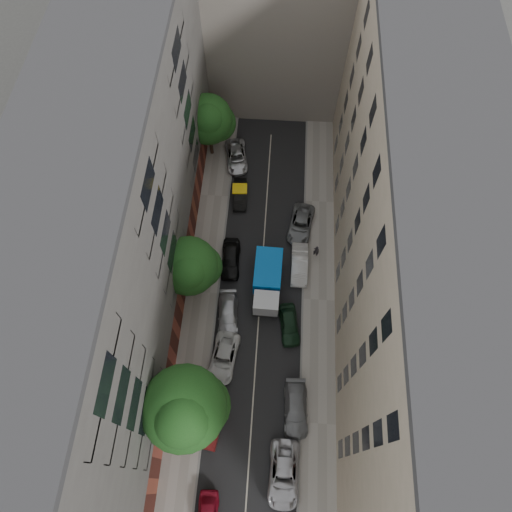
# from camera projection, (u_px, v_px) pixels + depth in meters

# --- Properties ---
(ground) EXTENTS (120.00, 120.00, 0.00)m
(ground) POSITION_uv_depth(u_px,v_px,m) (260.00, 296.00, 43.01)
(ground) COLOR #4C4C49
(ground) RESTS_ON ground
(road_surface) EXTENTS (8.00, 44.00, 0.02)m
(road_surface) POSITION_uv_depth(u_px,v_px,m) (260.00, 296.00, 43.00)
(road_surface) COLOR black
(road_surface) RESTS_ON ground
(sidewalk_left) EXTENTS (3.00, 44.00, 0.15)m
(sidewalk_left) POSITION_uv_depth(u_px,v_px,m) (202.00, 293.00, 43.11)
(sidewalk_left) COLOR gray
(sidewalk_left) RESTS_ON ground
(sidewalk_right) EXTENTS (3.00, 44.00, 0.15)m
(sidewalk_right) POSITION_uv_depth(u_px,v_px,m) (319.00, 300.00, 42.78)
(sidewalk_right) COLOR gray
(sidewalk_right) RESTS_ON ground
(building_left) EXTENTS (8.00, 44.00, 20.00)m
(building_left) POSITION_uv_depth(u_px,v_px,m) (116.00, 238.00, 34.41)
(building_left) COLOR #514E4C
(building_left) RESTS_ON ground
(building_right) EXTENTS (8.00, 44.00, 20.00)m
(building_right) POSITION_uv_depth(u_px,v_px,m) (409.00, 256.00, 33.74)
(building_right) COLOR #BEAB94
(building_right) RESTS_ON ground
(building_endcap) EXTENTS (18.00, 12.00, 18.00)m
(building_endcap) POSITION_uv_depth(u_px,v_px,m) (278.00, 15.00, 47.51)
(building_endcap) COLOR slate
(building_endcap) RESTS_ON ground
(tarp_truck) EXTENTS (2.56, 6.10, 2.80)m
(tarp_truck) POSITION_uv_depth(u_px,v_px,m) (267.00, 281.00, 42.05)
(tarp_truck) COLOR black
(tarp_truck) RESTS_ON ground
(car_left_1) EXTENTS (2.21, 4.74, 1.50)m
(car_left_1) POSITION_uv_depth(u_px,v_px,m) (212.00, 420.00, 37.33)
(car_left_1) COLOR #4E0F0F
(car_left_1) RESTS_ON ground
(car_left_2) EXTENTS (2.77, 4.95, 1.31)m
(car_left_2) POSITION_uv_depth(u_px,v_px,m) (224.00, 358.00, 39.74)
(car_left_2) COLOR silver
(car_left_2) RESTS_ON ground
(car_left_3) EXTENTS (2.21, 4.64, 1.31)m
(car_left_3) POSITION_uv_depth(u_px,v_px,m) (228.00, 314.00, 41.53)
(car_left_3) COLOR #B0B0B5
(car_left_3) RESTS_ON ground
(car_left_4) EXTENTS (1.93, 4.48, 1.51)m
(car_left_4) POSITION_uv_depth(u_px,v_px,m) (230.00, 259.00, 43.95)
(car_left_4) COLOR black
(car_left_4) RESTS_ON ground
(car_left_5) EXTENTS (1.59, 3.96, 1.28)m
(car_left_5) POSITION_uv_depth(u_px,v_px,m) (240.00, 194.00, 47.45)
(car_left_5) COLOR black
(car_left_5) RESTS_ON ground
(car_left_6) EXTENTS (2.99, 5.08, 1.33)m
(car_left_6) POSITION_uv_depth(u_px,v_px,m) (236.00, 157.00, 49.64)
(car_left_6) COLOR silver
(car_left_6) RESTS_ON ground
(car_right_0) EXTENTS (2.42, 5.18, 1.43)m
(car_right_0) POSITION_uv_depth(u_px,v_px,m) (284.00, 474.00, 35.57)
(car_right_0) COLOR silver
(car_right_0) RESTS_ON ground
(car_right_1) EXTENTS (2.16, 4.88, 1.39)m
(car_right_1) POSITION_uv_depth(u_px,v_px,m) (296.00, 409.00, 37.77)
(car_right_1) COLOR slate
(car_right_1) RESTS_ON ground
(car_right_2) EXTENTS (2.22, 4.24, 1.38)m
(car_right_2) POSITION_uv_depth(u_px,v_px,m) (289.00, 325.00, 41.05)
(car_right_2) COLOR black
(car_right_2) RESTS_ON ground
(car_right_3) EXTENTS (1.57, 4.46, 1.47)m
(car_right_3) POSITION_uv_depth(u_px,v_px,m) (299.00, 264.00, 43.71)
(car_right_3) COLOR silver
(car_right_3) RESTS_ON ground
(car_right_4) EXTENTS (2.97, 5.10, 1.33)m
(car_right_4) POSITION_uv_depth(u_px,v_px,m) (301.00, 224.00, 45.80)
(car_right_4) COLOR slate
(car_right_4) RESTS_ON ground
(tree_near) EXTENTS (6.18, 6.04, 10.46)m
(tree_near) POSITION_uv_depth(u_px,v_px,m) (186.00, 410.00, 31.56)
(tree_near) COLOR #382619
(tree_near) RESTS_ON sidewalk_left
(tree_mid) EXTENTS (5.42, 5.16, 7.47)m
(tree_mid) POSITION_uv_depth(u_px,v_px,m) (190.00, 268.00, 38.94)
(tree_mid) COLOR #382619
(tree_mid) RESTS_ON sidewalk_left
(tree_far) EXTENTS (5.36, 5.10, 7.74)m
(tree_far) POSITION_uv_depth(u_px,v_px,m) (209.00, 121.00, 46.01)
(tree_far) COLOR #382619
(tree_far) RESTS_ON sidewalk_left
(lamp_post) EXTENTS (0.36, 0.36, 5.74)m
(lamp_post) POSITION_uv_depth(u_px,v_px,m) (195.00, 381.00, 35.81)
(lamp_post) COLOR #164F1F
(lamp_post) RESTS_ON sidewalk_left
(pedestrian) EXTENTS (0.66, 0.52, 1.62)m
(pedestrian) POSITION_uv_depth(u_px,v_px,m) (316.00, 251.00, 44.11)
(pedestrian) COLOR black
(pedestrian) RESTS_ON sidewalk_right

